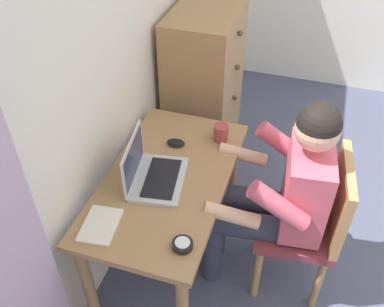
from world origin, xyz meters
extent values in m
cube|color=silver|center=(0.00, 2.20, 1.25)|extent=(4.80, 0.05, 2.50)
cube|color=#9E754C|center=(-0.24, 1.83, 0.70)|extent=(1.08, 0.60, 0.03)
cylinder|color=#9E754C|center=(0.24, 1.59, 0.34)|extent=(0.06, 0.06, 0.68)
cylinder|color=#9E754C|center=(-0.73, 2.07, 0.34)|extent=(0.06, 0.06, 0.68)
cylinder|color=#9E754C|center=(0.24, 2.07, 0.34)|extent=(0.06, 0.06, 0.68)
cube|color=#9E754C|center=(0.76, 1.93, 0.58)|extent=(0.62, 0.42, 1.17)
sphere|color=brown|center=(0.76, 1.71, 0.12)|extent=(0.04, 0.04, 0.04)
sphere|color=brown|center=(0.76, 1.71, 0.35)|extent=(0.04, 0.04, 0.04)
sphere|color=brown|center=(0.76, 1.71, 0.58)|extent=(0.04, 0.04, 0.04)
sphere|color=brown|center=(0.76, 1.71, 0.82)|extent=(0.04, 0.04, 0.04)
sphere|color=brown|center=(0.76, 1.71, 1.05)|extent=(0.04, 0.04, 0.04)
cube|color=brown|center=(-0.11, 1.17, 0.44)|extent=(0.46, 0.44, 0.05)
cube|color=tan|center=(-0.09, 0.99, 0.67)|extent=(0.42, 0.08, 0.42)
cylinder|color=tan|center=(0.04, 1.35, 0.21)|extent=(0.04, 0.04, 0.41)
cylinder|color=tan|center=(-0.30, 1.31, 0.21)|extent=(0.04, 0.04, 0.41)
cylinder|color=tan|center=(0.07, 1.03, 0.21)|extent=(0.04, 0.04, 0.41)
cylinder|color=tan|center=(-0.27, 1.00, 0.21)|extent=(0.04, 0.04, 0.41)
cylinder|color=#33384C|center=(-0.05, 1.40, 0.48)|extent=(0.18, 0.41, 0.14)
cylinder|color=#33384C|center=(-0.22, 1.38, 0.48)|extent=(0.18, 0.41, 0.14)
cylinder|color=#33384C|center=(-0.07, 1.60, 0.24)|extent=(0.11, 0.11, 0.48)
cylinder|color=#33384C|center=(-0.25, 1.58, 0.24)|extent=(0.11, 0.11, 0.48)
cube|color=#D1566B|center=(-0.11, 1.16, 0.71)|extent=(0.38, 0.24, 0.46)
cylinder|color=#D1566B|center=(0.09, 1.31, 0.79)|extent=(0.12, 0.31, 0.25)
cylinder|color=#D1566B|center=(-0.34, 1.27, 0.79)|extent=(0.12, 0.31, 0.25)
cylinder|color=#DBAD8E|center=(0.07, 1.51, 0.69)|extent=(0.10, 0.27, 0.11)
cylinder|color=#DBAD8E|center=(-0.36, 1.47, 0.69)|extent=(0.10, 0.27, 0.11)
sphere|color=#DBAD8E|center=(-0.11, 1.17, 1.07)|extent=(0.20, 0.20, 0.20)
sphere|color=black|center=(-0.11, 1.17, 1.10)|extent=(0.20, 0.20, 0.20)
cube|color=#B7BABF|center=(-0.27, 1.86, 0.72)|extent=(0.37, 0.29, 0.02)
cube|color=black|center=(-0.27, 1.85, 0.73)|extent=(0.31, 0.20, 0.00)
cube|color=#B7BABF|center=(-0.29, 1.98, 0.84)|extent=(0.34, 0.06, 0.22)
cube|color=#2D3851|center=(-0.29, 1.97, 0.84)|extent=(0.30, 0.05, 0.18)
ellipsoid|color=black|center=(0.01, 1.87, 0.73)|extent=(0.07, 0.10, 0.03)
cylinder|color=black|center=(-0.62, 1.62, 0.73)|extent=(0.09, 0.09, 0.03)
cylinder|color=silver|center=(-0.62, 1.62, 0.74)|extent=(0.06, 0.06, 0.00)
cube|color=silver|center=(-0.62, 2.00, 0.72)|extent=(0.23, 0.17, 0.01)
cylinder|color=#9E3D38|center=(0.13, 1.65, 0.76)|extent=(0.08, 0.08, 0.09)
torus|color=#9E3D38|center=(0.18, 1.65, 0.77)|extent=(0.06, 0.01, 0.06)
camera|label=1|loc=(-1.68, 1.24, 2.19)|focal=40.04mm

